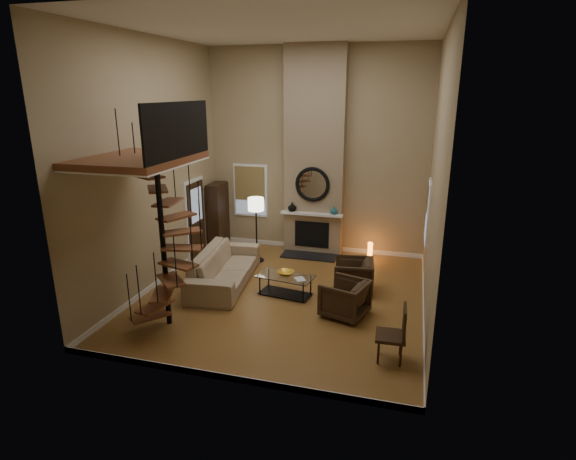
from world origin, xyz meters
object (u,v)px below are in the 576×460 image
(armchair_far, at_px, (348,300))
(sofa, at_px, (224,267))
(accent_lamp, at_px, (370,251))
(floor_lamp, at_px, (256,209))
(hutch, at_px, (218,214))
(side_chair, at_px, (396,332))
(armchair_near, at_px, (357,277))
(coffee_table, at_px, (285,283))

(armchair_far, bearing_deg, sofa, -89.13)
(armchair_far, height_order, accent_lamp, armchair_far)
(floor_lamp, xyz_separation_m, accent_lamp, (2.89, 0.87, -1.16))
(floor_lamp, bearing_deg, sofa, -98.97)
(hutch, xyz_separation_m, side_chair, (5.28, -4.78, -0.42))
(hutch, xyz_separation_m, floor_lamp, (1.49, -0.93, 0.46))
(armchair_near, relative_size, floor_lamp, 0.51)
(floor_lamp, distance_m, side_chair, 5.47)
(sofa, distance_m, coffee_table, 1.58)
(armchair_far, xyz_separation_m, side_chair, (0.99, -1.38, 0.17))
(sofa, bearing_deg, hutch, 19.40)
(coffee_table, xyz_separation_m, accent_lamp, (1.59, 2.72, -0.03))
(sofa, bearing_deg, floor_lamp, -15.78)
(armchair_near, bearing_deg, armchair_far, -7.86)
(sofa, relative_size, coffee_table, 2.11)
(armchair_far, xyz_separation_m, coffee_table, (-1.49, 0.62, -0.07))
(coffee_table, bearing_deg, accent_lamp, 59.72)
(hutch, distance_m, floor_lamp, 1.82)
(armchair_near, distance_m, coffee_table, 1.62)
(hutch, xyz_separation_m, sofa, (1.24, -2.53, -0.55))
(sofa, distance_m, floor_lamp, 1.91)
(armchair_near, relative_size, coffee_table, 0.66)
(sofa, distance_m, armchair_far, 3.16)
(armchair_near, height_order, side_chair, side_chair)
(armchair_far, bearing_deg, hutch, -111.50)
(armchair_near, xyz_separation_m, armchair_far, (-0.02, -1.23, 0.00))
(armchair_near, relative_size, armchair_far, 1.03)
(accent_lamp, distance_m, side_chair, 4.81)
(armchair_near, height_order, coffee_table, armchair_near)
(hutch, relative_size, coffee_table, 1.34)
(coffee_table, distance_m, side_chair, 3.19)
(coffee_table, bearing_deg, sofa, 170.74)
(hutch, relative_size, side_chair, 1.75)
(sofa, height_order, coffee_table, sofa)
(hutch, distance_m, armchair_near, 4.85)
(sofa, xyz_separation_m, armchair_near, (3.06, 0.36, -0.04))
(hutch, relative_size, floor_lamp, 1.03)
(armchair_far, relative_size, floor_lamp, 0.49)
(floor_lamp, bearing_deg, armchair_near, -23.77)
(armchair_far, distance_m, coffee_table, 1.61)
(side_chair, bearing_deg, accent_lamp, 100.70)
(sofa, xyz_separation_m, accent_lamp, (3.14, 2.46, -0.15))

